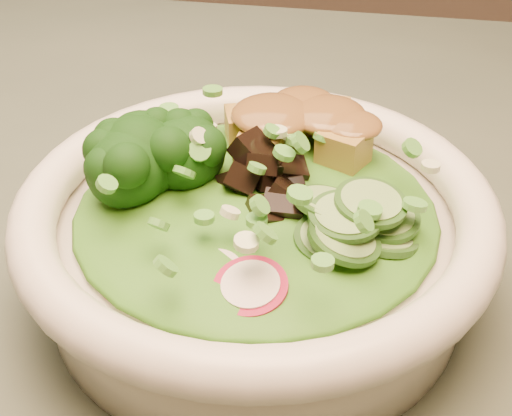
# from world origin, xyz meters

# --- Properties ---
(dining_table) EXTENTS (1.20, 0.80, 0.75)m
(dining_table) POSITION_xyz_m (0.00, 0.00, 0.64)
(dining_table) COLOR black
(dining_table) RESTS_ON ground
(salad_bowl) EXTENTS (0.28, 0.28, 0.08)m
(salad_bowl) POSITION_xyz_m (0.17, -0.10, 0.79)
(salad_bowl) COLOR white
(salad_bowl) RESTS_ON dining_table
(lettuce_bed) EXTENTS (0.21, 0.21, 0.03)m
(lettuce_bed) POSITION_xyz_m (0.17, -0.10, 0.81)
(lettuce_bed) COLOR #2B6014
(lettuce_bed) RESTS_ON salad_bowl
(broccoli_florets) EXTENTS (0.11, 0.10, 0.05)m
(broccoli_florets) POSITION_xyz_m (0.10, -0.09, 0.83)
(broccoli_florets) COLOR black
(broccoli_florets) RESTS_ON salad_bowl
(radish_slices) EXTENTS (0.12, 0.08, 0.02)m
(radish_slices) POSITION_xyz_m (0.16, -0.17, 0.82)
(radish_slices) COLOR maroon
(radish_slices) RESTS_ON salad_bowl
(cucumber_slices) EXTENTS (0.10, 0.10, 0.04)m
(cucumber_slices) POSITION_xyz_m (0.23, -0.12, 0.83)
(cucumber_slices) COLOR #92C46C
(cucumber_slices) RESTS_ON salad_bowl
(mushroom_heap) EXTENTS (0.10, 0.10, 0.04)m
(mushroom_heap) POSITION_xyz_m (0.17, -0.09, 0.83)
(mushroom_heap) COLOR black
(mushroom_heap) RESTS_ON salad_bowl
(tofu_cubes) EXTENTS (0.11, 0.10, 0.04)m
(tofu_cubes) POSITION_xyz_m (0.18, -0.04, 0.83)
(tofu_cubes) COLOR #A58437
(tofu_cubes) RESTS_ON salad_bowl
(peanut_sauce) EXTENTS (0.07, 0.06, 0.02)m
(peanut_sauce) POSITION_xyz_m (0.18, -0.04, 0.84)
(peanut_sauce) COLOR brown
(peanut_sauce) RESTS_ON tofu_cubes
(scallion_garnish) EXTENTS (0.20, 0.20, 0.03)m
(scallion_garnish) POSITION_xyz_m (0.17, -0.10, 0.84)
(scallion_garnish) COLOR #53A73A
(scallion_garnish) RESTS_ON salad_bowl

